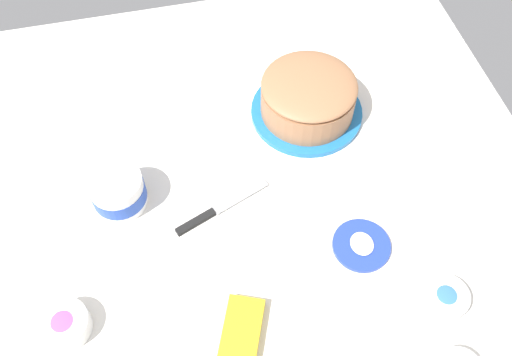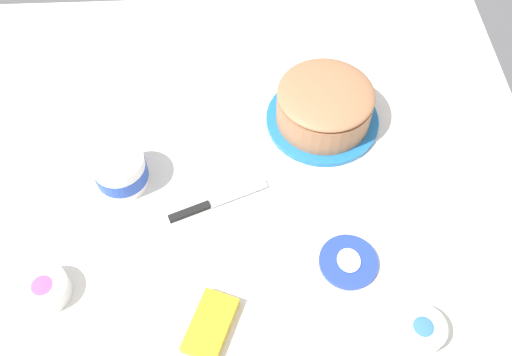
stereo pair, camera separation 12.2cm
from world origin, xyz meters
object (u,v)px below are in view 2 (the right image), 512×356
at_px(frosting_tub, 120,170).
at_px(sprinkle_bowl_blue, 421,330).
at_px(sprinkle_bowl_rainbow, 45,289).
at_px(frosting_tub_lid, 348,262).
at_px(frosted_cake, 324,107).
at_px(spreading_knife, 210,204).
at_px(candy_box_lower, 210,325).

xyz_separation_m(frosting_tub, sprinkle_bowl_blue, (0.39, 0.61, -0.02)).
bearing_deg(sprinkle_bowl_rainbow, frosting_tub, 153.94).
bearing_deg(frosting_tub_lid, frosted_cake, -178.14).
bearing_deg(spreading_knife, frosting_tub_lid, 62.26).
height_order(frosting_tub_lid, candy_box_lower, candy_box_lower).
bearing_deg(frosting_tub, frosting_tub_lid, 64.92).
bearing_deg(spreading_knife, sprinkle_bowl_rainbow, -59.74).
bearing_deg(spreading_knife, frosting_tub, -110.94).
bearing_deg(frosted_cake, candy_box_lower, -28.54).
height_order(frosted_cake, frosting_tub_lid, frosted_cake).
bearing_deg(candy_box_lower, sprinkle_bowl_blue, 108.30).
relative_size(frosting_tub, sprinkle_bowl_blue, 1.31).
xyz_separation_m(frosted_cake, frosting_tub_lid, (0.39, 0.01, -0.05)).
relative_size(frosting_tub_lid, candy_box_lower, 0.96).
xyz_separation_m(frosted_cake, frosting_tub, (0.16, -0.48, -0.01)).
xyz_separation_m(spreading_knife, candy_box_lower, (0.28, 0.00, 0.01)).
height_order(spreading_knife, sprinkle_bowl_blue, sprinkle_bowl_blue).
xyz_separation_m(frosted_cake, spreading_knife, (0.23, -0.28, -0.05)).
height_order(sprinkle_bowl_rainbow, candy_box_lower, sprinkle_bowl_rainbow).
distance_m(frosting_tub_lid, sprinkle_bowl_rainbow, 0.62).
xyz_separation_m(frosting_tub, candy_box_lower, (0.36, 0.20, -0.03)).
distance_m(frosting_tub, candy_box_lower, 0.41).
distance_m(sprinkle_bowl_rainbow, candy_box_lower, 0.34).
distance_m(frosted_cake, frosting_tub, 0.50).
height_order(sprinkle_bowl_rainbow, sprinkle_bowl_blue, same).
distance_m(frosting_tub, spreading_knife, 0.22).
distance_m(frosting_tub, frosting_tub_lid, 0.54).
xyz_separation_m(frosting_tub_lid, sprinkle_bowl_rainbow, (0.04, -0.62, 0.02)).
distance_m(spreading_knife, sprinkle_bowl_rainbow, 0.38).
bearing_deg(frosting_tub_lid, sprinkle_bowl_blue, 36.96).
relative_size(spreading_knife, candy_box_lower, 1.73).
height_order(frosting_tub_lid, sprinkle_bowl_rainbow, sprinkle_bowl_rainbow).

